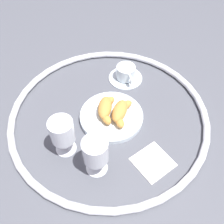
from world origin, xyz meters
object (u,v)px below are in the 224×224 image
(croissant_large, at_px, (105,109))
(coffee_cup_near, at_px, (126,74))
(croissant_small, at_px, (121,112))
(folded_napkin, at_px, (153,162))
(juice_glass_left, at_px, (95,152))
(pastry_plate, at_px, (112,115))
(juice_glass_right, at_px, (62,132))

(croissant_large, distance_m, coffee_cup_near, 0.21)
(croissant_large, xyz_separation_m, coffee_cup_near, (-0.21, -0.03, -0.01))
(croissant_small, relative_size, folded_napkin, 1.21)
(croissant_small, xyz_separation_m, juice_glass_left, (0.21, 0.03, 0.05))
(juice_glass_left, xyz_separation_m, folded_napkin, (-0.11, 0.14, -0.09))
(croissant_small, xyz_separation_m, coffee_cup_near, (-0.19, -0.09, -0.01))
(croissant_large, height_order, juice_glass_left, juice_glass_left)
(coffee_cup_near, bearing_deg, pastry_plate, 15.53)
(folded_napkin, bearing_deg, croissant_small, -119.35)
(pastry_plate, xyz_separation_m, croissant_large, (0.01, -0.02, 0.03))
(croissant_small, bearing_deg, juice_glass_left, 9.20)
(coffee_cup_near, height_order, juice_glass_right, juice_glass_right)
(pastry_plate, distance_m, folded_napkin, 0.22)
(pastry_plate, height_order, juice_glass_right, juice_glass_right)
(coffee_cup_near, distance_m, folded_napkin, 0.39)
(croissant_large, distance_m, croissant_small, 0.06)
(pastry_plate, relative_size, croissant_small, 1.70)
(pastry_plate, height_order, juice_glass_left, juice_glass_left)
(pastry_plate, bearing_deg, juice_glass_left, 17.65)
(juice_glass_left, bearing_deg, coffee_cup_near, -163.42)
(pastry_plate, relative_size, folded_napkin, 2.06)
(juice_glass_left, bearing_deg, juice_glass_right, -93.21)
(croissant_small, distance_m, folded_napkin, 0.21)
(croissant_large, relative_size, coffee_cup_near, 0.92)
(croissant_small, distance_m, juice_glass_left, 0.22)
(croissant_large, bearing_deg, folded_napkin, 70.08)
(croissant_large, bearing_deg, juice_glass_right, -11.99)
(croissant_large, xyz_separation_m, juice_glass_right, (0.18, -0.04, 0.05))
(pastry_plate, xyz_separation_m, croissant_small, (-0.01, 0.03, 0.03))
(croissant_large, distance_m, juice_glass_right, 0.19)
(pastry_plate, xyz_separation_m, coffee_cup_near, (-0.20, -0.06, 0.01))
(juice_glass_left, bearing_deg, croissant_large, -155.65)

